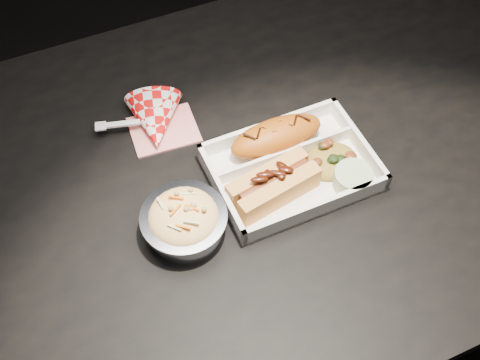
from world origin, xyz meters
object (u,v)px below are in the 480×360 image
at_px(foil_coleslaw_cup, 184,220).
at_px(food_tray, 291,170).
at_px(dining_table, 262,189).
at_px(napkin_fork, 155,122).
at_px(hotdog, 273,184).
at_px(fried_pastry, 276,136).

bearing_deg(foil_coleslaw_cup, food_tray, 9.38).
xyz_separation_m(food_tray, foil_coleslaw_cup, (-0.19, -0.03, 0.02)).
distance_m(food_tray, foil_coleslaw_cup, 0.20).
xyz_separation_m(dining_table, napkin_fork, (-0.14, 0.13, 0.11)).
distance_m(foil_coleslaw_cup, napkin_fork, 0.21).
height_order(dining_table, hotdog, hotdog).
bearing_deg(dining_table, food_tray, -61.57).
bearing_deg(food_tray, hotdog, -149.23).
bearing_deg(napkin_fork, fried_pastry, -21.07).
relative_size(dining_table, napkin_fork, 7.21).
relative_size(food_tray, hotdog, 1.70).
xyz_separation_m(food_tray, hotdog, (-0.04, -0.03, 0.02)).
distance_m(dining_table, fried_pastry, 0.13).
xyz_separation_m(dining_table, food_tray, (0.03, -0.05, 0.10)).
relative_size(fried_pastry, hotdog, 1.08).
height_order(fried_pastry, hotdog, hotdog).
height_order(food_tray, napkin_fork, napkin_fork).
xyz_separation_m(food_tray, napkin_fork, (-0.16, 0.18, 0.01)).
xyz_separation_m(fried_pastry, hotdog, (-0.04, -0.08, -0.00)).
distance_m(dining_table, foil_coleslaw_cup, 0.22).
height_order(hotdog, foil_coleslaw_cup, foil_coleslaw_cup).
bearing_deg(dining_table, hotdog, -105.00).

